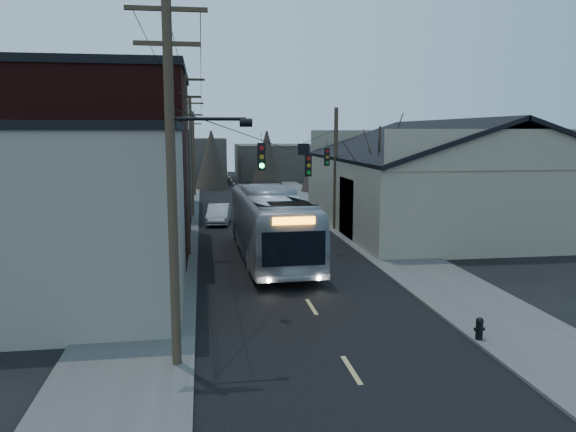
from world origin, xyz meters
name	(u,v)px	position (x,y,z in m)	size (l,w,h in m)	color
ground	(372,403)	(0.00, 0.00, 0.00)	(160.00, 160.00, 0.00)	black
road_surface	(257,221)	(0.00, 30.00, 0.01)	(9.00, 110.00, 0.02)	black
sidewalk_left	(172,222)	(-6.50, 30.00, 0.06)	(4.00, 110.00, 0.12)	#474744
sidewalk_right	(339,218)	(6.50, 30.00, 0.06)	(4.00, 110.00, 0.12)	#474744
building_clapboard	(74,221)	(-9.00, 9.00, 3.50)	(8.00, 8.00, 7.00)	gray
building_brick	(97,165)	(-10.00, 20.00, 5.00)	(10.00, 12.00, 10.00)	black
building_left_far	(138,172)	(-9.50, 36.00, 3.50)	(9.00, 14.00, 7.00)	#37312C
warehouse	(444,190)	(13.00, 25.00, 2.70)	(16.16, 20.60, 7.73)	gray
building_far_left	(188,160)	(-6.00, 65.00, 3.00)	(10.00, 12.00, 6.00)	#37312C
building_far_right	(278,161)	(7.00, 70.00, 2.50)	(12.00, 14.00, 5.00)	#37312C
bare_tree	(378,186)	(6.50, 20.00, 3.60)	(0.40, 0.40, 7.20)	black
utility_lines	(218,161)	(-3.11, 24.14, 4.95)	(11.24, 45.28, 10.50)	#382B1E
bus	(271,225)	(-0.54, 16.70, 1.89)	(3.17, 13.54, 3.77)	#A6AAB2
parked_car	(219,214)	(-3.00, 29.03, 0.73)	(1.55, 4.45, 1.47)	#B1B2B9
fire_hydrant	(479,328)	(4.70, 3.47, 0.52)	(0.34, 0.25, 0.74)	black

